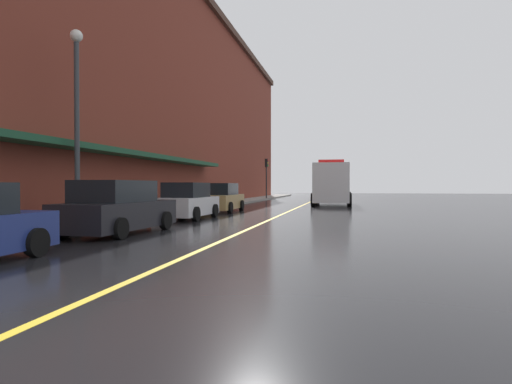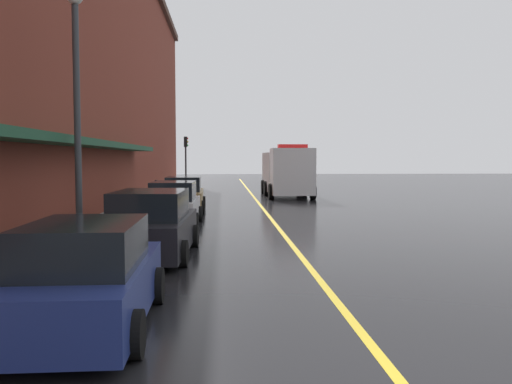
{
  "view_description": "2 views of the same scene",
  "coord_description": "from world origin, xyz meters",
  "px_view_note": "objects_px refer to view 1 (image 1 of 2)",
  "views": [
    {
      "loc": [
        3.51,
        -4.1,
        1.58
      ],
      "look_at": [
        -1.56,
        19.16,
        1.19
      ],
      "focal_mm": 29.97,
      "sensor_mm": 36.0,
      "label": 1
    },
    {
      "loc": [
        -2.02,
        -5.31,
        2.56
      ],
      "look_at": [
        -0.58,
        17.99,
        1.08
      ],
      "focal_mm": 37.29,
      "sensor_mm": 36.0,
      "label": 2
    }
  ],
  "objects_px": {
    "street_lamp_left": "(77,106)",
    "traffic_light_near": "(266,171)",
    "parked_car_2": "(188,202)",
    "box_truck": "(332,184)",
    "parked_car_3": "(221,198)",
    "parking_meter_1": "(144,197)",
    "parking_meter_2": "(145,197)",
    "parked_car_1": "(118,209)",
    "parking_meter_0": "(204,193)"
  },
  "relations": [
    {
      "from": "street_lamp_left",
      "to": "traffic_light_near",
      "type": "relative_size",
      "value": 1.61
    },
    {
      "from": "parked_car_2",
      "to": "box_truck",
      "type": "bearing_deg",
      "value": -20.69
    },
    {
      "from": "parked_car_2",
      "to": "parked_car_3",
      "type": "xyz_separation_m",
      "value": [
        -0.03,
        5.46,
        0.0
      ]
    },
    {
      "from": "parking_meter_1",
      "to": "parking_meter_2",
      "type": "bearing_deg",
      "value": 90.0
    },
    {
      "from": "parked_car_2",
      "to": "parking_meter_2",
      "type": "xyz_separation_m",
      "value": [
        -1.48,
        -1.32,
        0.27
      ]
    },
    {
      "from": "parked_car_1",
      "to": "traffic_light_near",
      "type": "xyz_separation_m",
      "value": [
        -1.41,
        33.09,
        2.34
      ]
    },
    {
      "from": "parked_car_1",
      "to": "parked_car_2",
      "type": "distance_m",
      "value": 6.19
    },
    {
      "from": "parked_car_1",
      "to": "parking_meter_0",
      "type": "distance_m",
      "value": 12.89
    },
    {
      "from": "parked_car_1",
      "to": "traffic_light_near",
      "type": "distance_m",
      "value": 33.21
    },
    {
      "from": "parking_meter_1",
      "to": "parking_meter_2",
      "type": "xyz_separation_m",
      "value": [
        0.0,
        0.1,
        0.0
      ]
    },
    {
      "from": "parking_meter_1",
      "to": "parked_car_2",
      "type": "bearing_deg",
      "value": 43.92
    },
    {
      "from": "parked_car_1",
      "to": "parked_car_2",
      "type": "relative_size",
      "value": 1.15
    },
    {
      "from": "parking_meter_0",
      "to": "traffic_light_near",
      "type": "distance_m",
      "value": 20.39
    },
    {
      "from": "parked_car_2",
      "to": "parking_meter_1",
      "type": "bearing_deg",
      "value": 134.79
    },
    {
      "from": "box_truck",
      "to": "street_lamp_left",
      "type": "relative_size",
      "value": 1.13
    },
    {
      "from": "parked_car_2",
      "to": "street_lamp_left",
      "type": "bearing_deg",
      "value": 159.61
    },
    {
      "from": "parked_car_2",
      "to": "parking_meter_0",
      "type": "height_order",
      "value": "parked_car_2"
    },
    {
      "from": "parking_meter_1",
      "to": "street_lamp_left",
      "type": "bearing_deg",
      "value": -98.7
    },
    {
      "from": "parking_meter_1",
      "to": "traffic_light_near",
      "type": "distance_m",
      "value": 28.41
    },
    {
      "from": "parked_car_1",
      "to": "box_truck",
      "type": "bearing_deg",
      "value": -13.58
    },
    {
      "from": "parking_meter_2",
      "to": "traffic_light_near",
      "type": "relative_size",
      "value": 0.31
    },
    {
      "from": "parking_meter_2",
      "to": "traffic_light_near",
      "type": "height_order",
      "value": "traffic_light_near"
    },
    {
      "from": "street_lamp_left",
      "to": "parking_meter_2",
      "type": "bearing_deg",
      "value": 81.51
    },
    {
      "from": "parking_meter_1",
      "to": "box_truck",
      "type": "bearing_deg",
      "value": 65.79
    },
    {
      "from": "parked_car_2",
      "to": "parked_car_3",
      "type": "height_order",
      "value": "parked_car_2"
    },
    {
      "from": "box_truck",
      "to": "parking_meter_1",
      "type": "bearing_deg",
      "value": -24.86
    },
    {
      "from": "box_truck",
      "to": "street_lamp_left",
      "type": "height_order",
      "value": "street_lamp_left"
    },
    {
      "from": "parked_car_3",
      "to": "parking_meter_2",
      "type": "xyz_separation_m",
      "value": [
        -1.45,
        -6.79,
        0.27
      ]
    },
    {
      "from": "parking_meter_1",
      "to": "street_lamp_left",
      "type": "height_order",
      "value": "street_lamp_left"
    },
    {
      "from": "parked_car_1",
      "to": "parking_meter_1",
      "type": "bearing_deg",
      "value": 19.36
    },
    {
      "from": "parked_car_2",
      "to": "box_truck",
      "type": "height_order",
      "value": "box_truck"
    },
    {
      "from": "parked_car_1",
      "to": "parked_car_2",
      "type": "xyz_separation_m",
      "value": [
        0.01,
        6.19,
        -0.02
      ]
    },
    {
      "from": "parking_meter_1",
      "to": "parked_car_3",
      "type": "bearing_deg",
      "value": 78.11
    },
    {
      "from": "parked_car_3",
      "to": "traffic_light_near",
      "type": "bearing_deg",
      "value": 2.7
    },
    {
      "from": "parked_car_3",
      "to": "traffic_light_near",
      "type": "xyz_separation_m",
      "value": [
        -1.39,
        21.44,
        2.36
      ]
    },
    {
      "from": "parked_car_3",
      "to": "box_truck",
      "type": "relative_size",
      "value": 0.58
    },
    {
      "from": "parked_car_1",
      "to": "box_truck",
      "type": "distance_m",
      "value": 22.46
    },
    {
      "from": "parked_car_1",
      "to": "parking_meter_1",
      "type": "distance_m",
      "value": 4.99
    },
    {
      "from": "parked_car_1",
      "to": "parking_meter_0",
      "type": "bearing_deg",
      "value": 8.74
    },
    {
      "from": "parked_car_2",
      "to": "traffic_light_near",
      "type": "xyz_separation_m",
      "value": [
        -1.42,
        26.9,
        2.36
      ]
    },
    {
      "from": "parking_meter_2",
      "to": "street_lamp_left",
      "type": "height_order",
      "value": "street_lamp_left"
    },
    {
      "from": "parked_car_2",
      "to": "parking_meter_1",
      "type": "height_order",
      "value": "parked_car_2"
    },
    {
      "from": "parking_meter_1",
      "to": "parking_meter_2",
      "type": "distance_m",
      "value": 0.1
    },
    {
      "from": "parked_car_3",
      "to": "parking_meter_0",
      "type": "bearing_deg",
      "value": 50.54
    },
    {
      "from": "parked_car_1",
      "to": "parking_meter_2",
      "type": "distance_m",
      "value": 5.09
    },
    {
      "from": "parking_meter_2",
      "to": "box_truck",
      "type": "bearing_deg",
      "value": 65.66
    },
    {
      "from": "parked_car_2",
      "to": "parking_meter_2",
      "type": "height_order",
      "value": "parked_car_2"
    },
    {
      "from": "parked_car_3",
      "to": "parking_meter_0",
      "type": "xyz_separation_m",
      "value": [
        -1.45,
        1.15,
        0.27
      ]
    },
    {
      "from": "box_truck",
      "to": "parking_meter_1",
      "type": "xyz_separation_m",
      "value": [
        -7.57,
        -16.84,
        -0.57
      ]
    },
    {
      "from": "parked_car_3",
      "to": "traffic_light_near",
      "type": "relative_size",
      "value": 1.05
    }
  ]
}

